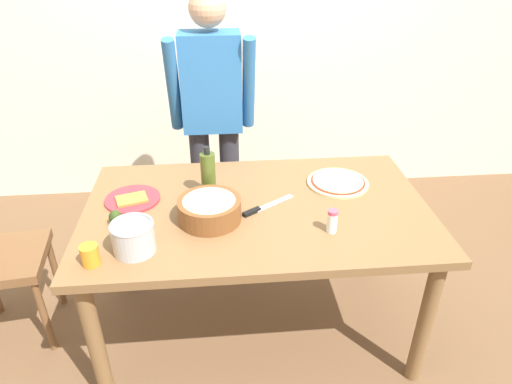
# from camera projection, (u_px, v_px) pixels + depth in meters

# --- Properties ---
(ground) EXTENTS (8.00, 8.00, 0.00)m
(ground) POSITION_uv_depth(u_px,v_px,m) (257.00, 323.00, 2.51)
(ground) COLOR brown
(wall_back) EXTENTS (5.60, 0.10, 2.60)m
(wall_back) POSITION_uv_depth(u_px,v_px,m) (236.00, 22.00, 3.23)
(wall_back) COLOR silver
(wall_back) RESTS_ON ground
(dining_table) EXTENTS (1.60, 0.96, 0.76)m
(dining_table) POSITION_uv_depth(u_px,v_px,m) (257.00, 223.00, 2.17)
(dining_table) COLOR brown
(dining_table) RESTS_ON ground
(person_cook) EXTENTS (0.49, 0.25, 1.62)m
(person_cook) POSITION_uv_depth(u_px,v_px,m) (213.00, 114.00, 2.67)
(person_cook) COLOR #2D2D38
(person_cook) RESTS_ON ground
(pizza_raw_on_board) EXTENTS (0.31, 0.31, 0.02)m
(pizza_raw_on_board) POSITION_uv_depth(u_px,v_px,m) (338.00, 182.00, 2.31)
(pizza_raw_on_board) COLOR beige
(pizza_raw_on_board) RESTS_ON dining_table
(plate_with_slice) EXTENTS (0.26, 0.26, 0.02)m
(plate_with_slice) POSITION_uv_depth(u_px,v_px,m) (132.00, 199.00, 2.17)
(plate_with_slice) COLOR red
(plate_with_slice) RESTS_ON dining_table
(popcorn_bowl) EXTENTS (0.28, 0.28, 0.11)m
(popcorn_bowl) POSITION_uv_depth(u_px,v_px,m) (209.00, 208.00, 2.00)
(popcorn_bowl) COLOR brown
(popcorn_bowl) RESTS_ON dining_table
(olive_oil_bottle) EXTENTS (0.07, 0.07, 0.26)m
(olive_oil_bottle) POSITION_uv_depth(u_px,v_px,m) (208.00, 174.00, 2.16)
(olive_oil_bottle) COLOR #47561E
(olive_oil_bottle) RESTS_ON dining_table
(steel_pot) EXTENTS (0.17, 0.17, 0.13)m
(steel_pot) POSITION_uv_depth(u_px,v_px,m) (133.00, 237.00, 1.81)
(steel_pot) COLOR #B7B7BC
(steel_pot) RESTS_ON dining_table
(cup_orange) EXTENTS (0.07, 0.07, 0.08)m
(cup_orange) POSITION_uv_depth(u_px,v_px,m) (90.00, 255.00, 1.74)
(cup_orange) COLOR orange
(cup_orange) RESTS_ON dining_table
(salt_shaker) EXTENTS (0.04, 0.04, 0.11)m
(salt_shaker) POSITION_uv_depth(u_px,v_px,m) (332.00, 221.00, 1.93)
(salt_shaker) COLOR white
(salt_shaker) RESTS_ON dining_table
(chef_knife) EXTENTS (0.26, 0.18, 0.02)m
(chef_knife) POSITION_uv_depth(u_px,v_px,m) (262.00, 208.00, 2.11)
(chef_knife) COLOR silver
(chef_knife) RESTS_ON dining_table
(avocado) EXTENTS (0.06, 0.06, 0.07)m
(avocado) POSITION_uv_depth(u_px,v_px,m) (116.00, 218.00, 1.98)
(avocado) COLOR #2D4219
(avocado) RESTS_ON dining_table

